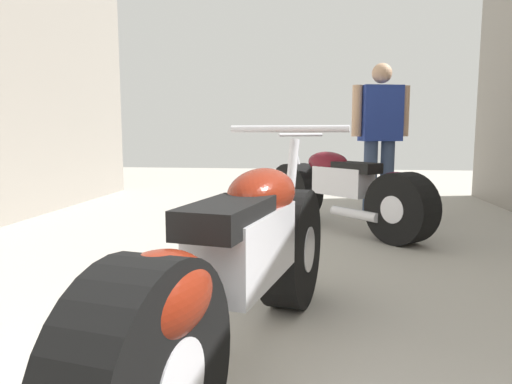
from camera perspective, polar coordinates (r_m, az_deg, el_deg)
ground_plane at (r=3.39m, az=0.48°, el=-8.57°), size 17.19×17.19×0.00m
motorcycle_maroon_cruiser at (r=1.81m, az=-1.87°, el=-9.51°), size 0.73×2.05×0.96m
motorcycle_black_naked at (r=4.49m, az=10.68°, el=0.03°), size 1.50×1.60×0.91m
mechanic_in_blue at (r=5.66m, az=14.77°, el=7.41°), size 0.68×0.35×1.70m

